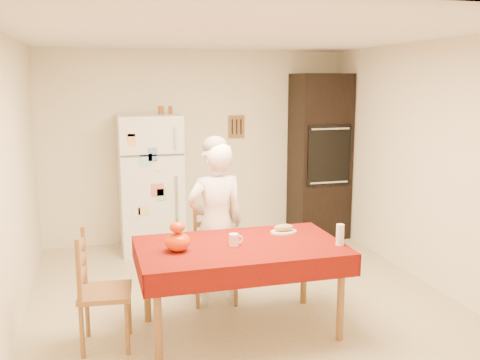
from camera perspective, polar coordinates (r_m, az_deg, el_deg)
name	(u,v)px	position (r m, az deg, el deg)	size (l,w,h in m)	color
floor	(242,302)	(5.30, 0.25, -12.84)	(4.50, 4.50, 0.00)	tan
room_shell	(242,134)	(4.89, 0.26, 4.90)	(4.02, 4.52, 2.51)	#F5EBCE
refrigerator	(151,184)	(6.71, -9.51, -0.38)	(0.75, 0.74, 1.70)	white
oven_cabinet	(319,156)	(7.31, 8.46, 2.52)	(0.70, 0.62, 2.20)	black
dining_table	(240,253)	(4.49, 0.00, -7.75)	(1.70, 1.00, 0.76)	brown
chair_far	(214,248)	(5.22, -2.74, -7.26)	(0.47, 0.45, 0.95)	brown
chair_left	(97,286)	(4.44, -15.05, -10.88)	(0.44, 0.46, 0.95)	brown
seated_woman	(216,225)	(5.03, -2.60, -4.77)	(0.57, 0.37, 1.55)	white
coffee_mug	(234,240)	(4.43, -0.66, -6.40)	(0.08, 0.08, 0.10)	white
pumpkin_lower	(178,242)	(4.31, -6.67, -6.58)	(0.20, 0.20, 0.15)	#ED5405
pumpkin_upper	(177,227)	(4.28, -6.70, -5.02)	(0.12, 0.12, 0.09)	#D44505
wine_glass	(340,235)	(4.51, 10.62, -5.76)	(0.07, 0.07, 0.18)	white
bread_plate	(284,232)	(4.82, 4.68, -5.54)	(0.24, 0.24, 0.02)	white
bread_loaf	(284,228)	(4.81, 4.68, -5.08)	(0.18, 0.10, 0.06)	#A67A52
spice_jar_left	(160,110)	(6.67, -8.51, 7.38)	(0.05, 0.05, 0.10)	brown
spice_jar_mid	(162,110)	(6.67, -8.33, 7.38)	(0.05, 0.05, 0.10)	brown
spice_jar_right	(170,110)	(6.69, -7.43, 7.41)	(0.05, 0.05, 0.10)	brown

